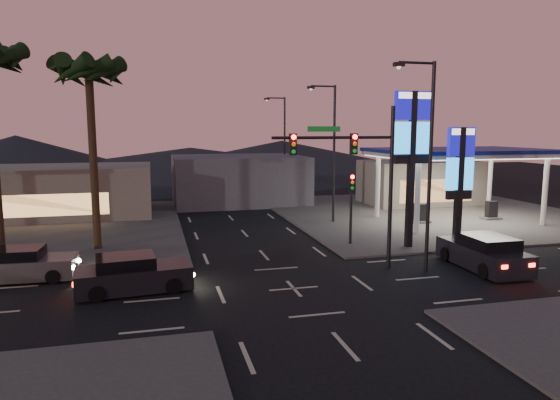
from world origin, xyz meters
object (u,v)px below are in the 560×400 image
object	(u,v)px
traffic_signal_mast	(358,164)
car_lane_a_front	(132,275)
pylon_sign_short	(460,169)
gas_station	(459,154)
car_lane_b_front	(23,265)
suv_station	(484,253)
pylon_sign_tall	(412,138)

from	to	relation	value
traffic_signal_mast	car_lane_a_front	distance (m)	11.48
car_lane_a_front	pylon_sign_short	bearing A→B (deg)	10.07
car_lane_a_front	traffic_signal_mast	bearing A→B (deg)	3.52
gas_station	car_lane_b_front	world-z (taller)	gas_station
traffic_signal_mast	suv_station	bearing A→B (deg)	-11.87
pylon_sign_tall	car_lane_a_front	world-z (taller)	pylon_sign_tall
pylon_sign_short	pylon_sign_tall	bearing A→B (deg)	158.20
gas_station	car_lane_a_front	bearing A→B (deg)	-154.93
car_lane_a_front	car_lane_b_front	bearing A→B (deg)	148.97
traffic_signal_mast	car_lane_a_front	bearing A→B (deg)	-176.48
pylon_sign_tall	suv_station	distance (m)	7.54
car_lane_a_front	suv_station	distance (m)	16.80
traffic_signal_mast	suv_station	distance (m)	7.76
gas_station	car_lane_a_front	world-z (taller)	gas_station
pylon_sign_short	car_lane_b_front	size ratio (longest dim) A/B	1.48
traffic_signal_mast	gas_station	bearing A→B (deg)	39.28
pylon_sign_short	car_lane_b_front	xyz separation A→B (m)	(-22.74, -0.18, -3.96)
gas_station	traffic_signal_mast	bearing A→B (deg)	-140.72
gas_station	car_lane_a_front	size ratio (longest dim) A/B	2.42
traffic_signal_mast	car_lane_b_front	size ratio (longest dim) A/B	1.70
gas_station	car_lane_b_front	xyz separation A→B (m)	(-27.74, -7.68, -4.38)
traffic_signal_mast	pylon_sign_short	bearing A→B (deg)	19.13
suv_station	pylon_sign_tall	bearing A→B (deg)	107.25
pylon_sign_tall	car_lane_b_front	bearing A→B (deg)	-176.67
pylon_sign_tall	car_lane_b_front	xyz separation A→B (m)	(-20.24, -1.18, -5.69)
pylon_sign_tall	gas_station	bearing A→B (deg)	40.91
gas_station	traffic_signal_mast	world-z (taller)	traffic_signal_mast
gas_station	car_lane_b_front	bearing A→B (deg)	-164.53
gas_station	car_lane_b_front	distance (m)	29.12
gas_station	pylon_sign_short	distance (m)	9.02
car_lane_b_front	pylon_sign_tall	bearing A→B (deg)	3.33
gas_station	pylon_sign_short	world-z (taller)	pylon_sign_short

